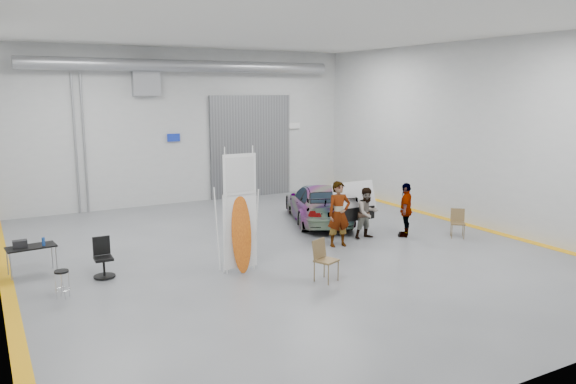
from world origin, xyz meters
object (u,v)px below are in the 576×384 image
folding_chair_far (457,229)px  work_table (28,247)px  person_c (406,210)px  sedan_car (319,203)px  office_chair (103,260)px  person_a (339,214)px  shop_stool (62,284)px  surfboard_display (241,222)px  person_b (367,213)px  folding_chair_near (326,268)px

folding_chair_far → work_table: 11.92m
person_c → work_table: person_c is taller
sedan_car → work_table: sedan_car is taller
work_table → office_chair: 1.88m
person_a → shop_stool: (-7.49, -0.53, -0.63)m
person_a → office_chair: (-6.44, 0.49, -0.52)m
work_table → sedan_car: bearing=8.1°
surfboard_display → person_b: bearing=13.3°
person_b → folding_chair_near: person_b is taller
person_a → folding_chair_near: 3.11m
office_chair → person_c: bearing=-2.1°
work_table → person_c: bearing=-8.9°
office_chair → sedan_car: bearing=18.8°
person_c → folding_chair_far: person_c is taller
person_a → person_b: size_ratio=1.21×
folding_chair_near → work_table: size_ratio=0.84×
person_a → office_chair: person_a is taller
surfboard_display → office_chair: surfboard_display is taller
surfboard_display → folding_chair_near: (1.46, -1.55, -0.95)m
person_c → shop_stool: size_ratio=2.67×
sedan_car → shop_stool: bearing=42.0°
person_b → person_c: person_c is taller
shop_stool → person_b: bearing=5.4°
person_a → person_b: bearing=21.7°
person_b → office_chair: 7.68m
sedan_car → person_c: person_c is taller
person_a → office_chair: size_ratio=1.98×
shop_stool → office_chair: size_ratio=0.65×
surfboard_display → folding_chair_far: surfboard_display is taller
office_chair → folding_chair_far: bearing=-6.6°
person_b → office_chair: (-7.67, 0.19, -0.36)m
work_table → shop_stool: bearing=-77.0°
surfboard_display → office_chair: 3.39m
person_b → folding_chair_near: bearing=-141.4°
person_a → folding_chair_far: bearing=-6.6°
person_b → folding_chair_far: size_ratio=1.80×
person_c → folding_chair_near: 4.94m
shop_stool → office_chair: 1.46m
shop_stool → work_table: size_ratio=0.54×
person_b → surfboard_display: (-4.64, -1.09, 0.48)m
folding_chair_far → office_chair: office_chair is taller
surfboard_display → work_table: bearing=153.0°
shop_stool → office_chair: (1.05, 1.01, 0.11)m
person_a → work_table: person_a is taller
folding_chair_near → person_c: bearing=5.6°
surfboard_display → shop_stool: bearing=176.5°
person_b → person_c: bearing=-18.6°
person_b → person_c: 1.23m
work_table → office_chair: office_chair is taller
person_c → folding_chair_far: size_ratio=1.93×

